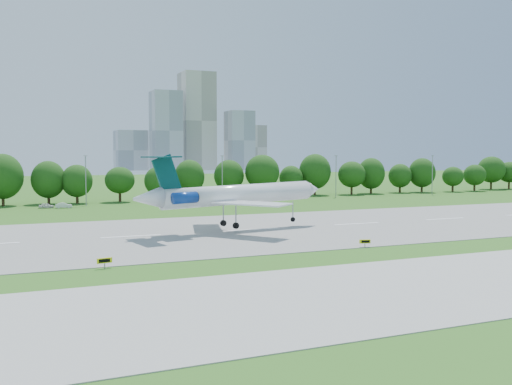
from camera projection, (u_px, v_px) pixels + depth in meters
The scene contains 11 objects.
ground at pixel (332, 254), 70.66m from camera, with size 600.00×600.00×0.00m, color #306019.
runway at pixel (253, 230), 93.60m from camera, with size 400.00×45.00×0.08m, color gray.
taxiway at pixel (429, 284), 54.13m from camera, with size 400.00×23.00×0.08m, color #ADADA8.
tree_line at pixel (158, 178), 154.69m from camera, with size 288.40×8.40×10.40m.
light_poles at pixel (157, 179), 144.53m from camera, with size 175.90×0.25×12.19m.
skyline at pixel (193, 133), 466.39m from camera, with size 127.00×52.00×80.00m.
airliner at pixel (230, 194), 91.29m from camera, with size 34.53×24.90×11.82m.
taxi_sign_left at pixel (105, 261), 61.76m from camera, with size 1.66×0.48×1.16m.
taxi_sign_centre at pixel (365, 242), 75.93m from camera, with size 1.49×0.60×1.06m.
service_vehicle_a at pixel (64, 205), 132.33m from camera, with size 1.31×3.76×1.24m, color silver.
service_vehicle_b at pixel (46, 206), 131.91m from camera, with size 1.35×3.37×1.15m, color silver.
Camera 1 is at (-36.09, -60.71, 12.32)m, focal length 40.00 mm.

